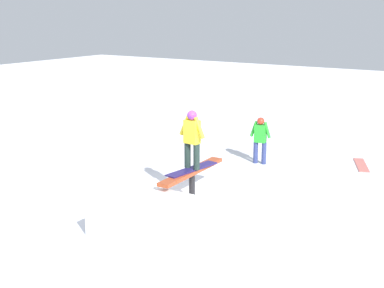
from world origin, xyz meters
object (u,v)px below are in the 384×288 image
(main_rider_on_rail, at_px, (192,141))
(rail_feature, at_px, (192,174))
(bystander_green, at_px, (260,138))
(loose_snowboard_coral, at_px, (361,165))

(main_rider_on_rail, bearing_deg, rail_feature, 0.00)
(rail_feature, xyz_separation_m, bystander_green, (3.60, 0.04, 0.12))
(main_rider_on_rail, distance_m, loose_snowboard_coral, 5.72)
(bystander_green, relative_size, loose_snowboard_coral, 0.97)
(loose_snowboard_coral, bearing_deg, rail_feature, 130.60)
(rail_feature, height_order, bystander_green, bystander_green)
(bystander_green, bearing_deg, loose_snowboard_coral, 20.67)
(bystander_green, height_order, loose_snowboard_coral, bystander_green)
(main_rider_on_rail, xyz_separation_m, bystander_green, (3.60, 0.04, -0.65))
(main_rider_on_rail, xyz_separation_m, loose_snowboard_coral, (4.97, -2.47, -1.39))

